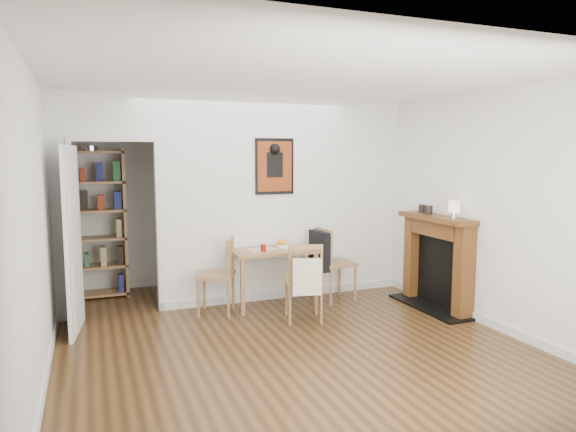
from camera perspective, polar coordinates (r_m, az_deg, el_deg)
name	(u,v)px	position (r m, az deg, el deg)	size (l,w,h in m)	color
ground	(282,336)	(5.57, -0.64, -13.15)	(5.20, 5.20, 0.00)	#53371A
room_shell	(252,202)	(6.56, -3.99, 1.54)	(5.20, 5.20, 5.20)	white
dining_table	(272,255)	(6.49, -1.75, -4.40)	(1.06, 0.68, 0.73)	#976B46
chair_left	(216,276)	(6.23, -8.04, -6.62)	(0.61, 0.61, 0.92)	#9F824A
chair_right	(334,263)	(6.75, 5.15, -5.19)	(0.59, 0.53, 0.96)	#9F824A
chair_front	(304,281)	(5.92, 1.75, -7.21)	(0.56, 0.60, 0.92)	#9F824A
bookshelf	(94,225)	(7.26, -20.79, -0.94)	(0.83, 0.33, 1.98)	#976B46
fireplace	(438,259)	(6.65, 16.30, -4.60)	(0.45, 1.25, 1.16)	brown
red_glass	(263,248)	(6.29, -2.77, -3.55)	(0.07, 0.07, 0.09)	maroon
orange_fruit	(283,243)	(6.64, -0.60, -2.98)	(0.09, 0.09, 0.09)	orange
placemat	(261,249)	(6.42, -2.98, -3.71)	(0.35, 0.26, 0.00)	beige
notebook	(289,247)	(6.57, 0.13, -3.42)	(0.27, 0.20, 0.01)	white
mantel_lamp	(454,208)	(6.22, 17.98, 0.88)	(0.14, 0.14, 0.21)	silver
ceramic_jar_a	(429,210)	(6.64, 15.38, 0.66)	(0.09, 0.09, 0.11)	black
ceramic_jar_b	(422,208)	(6.83, 14.64, 0.82)	(0.08, 0.08, 0.10)	black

